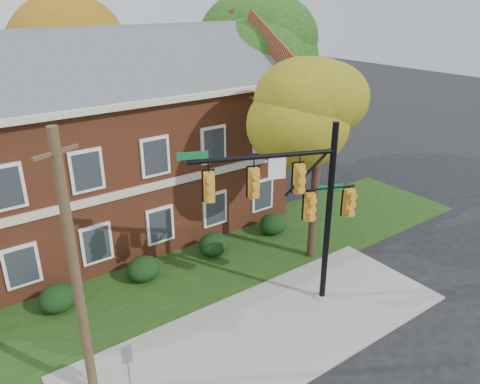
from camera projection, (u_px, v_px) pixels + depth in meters
ground at (286, 350)px, 15.72m from camera, size 120.00×120.00×0.00m
sidewalk at (267, 333)px, 16.45m from camera, size 14.00×5.00×0.08m
grass_strip at (194, 271)px, 20.19m from camera, size 30.00×6.00×0.04m
apartment_building at (86, 137)px, 21.61m from camera, size 18.80×8.80×9.74m
hedge_left at (58, 298)px, 17.53m from camera, size 1.40×1.26×1.05m
hedge_center at (143, 269)px, 19.43m from camera, size 1.40×1.26×1.05m
hedge_right at (214, 244)px, 21.32m from camera, size 1.40×1.26×1.05m
hedge_far_right at (273, 224)px, 23.22m from camera, size 1.40×1.26×1.05m
tree_near_right at (326, 112)px, 18.83m from camera, size 4.50×4.25×8.58m
tree_right_rear at (266, 49)px, 27.15m from camera, size 6.30×5.95×10.62m
tree_far_rear at (54, 36)px, 26.68m from camera, size 6.84×6.46×11.52m
traffic_signal at (296, 199)px, 16.40m from camera, size 5.97×2.54×7.11m
utility_pole at (76, 275)px, 12.42m from camera, size 1.22×0.56×8.22m
sign_post at (128, 365)px, 13.17m from camera, size 0.30×0.06×2.08m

